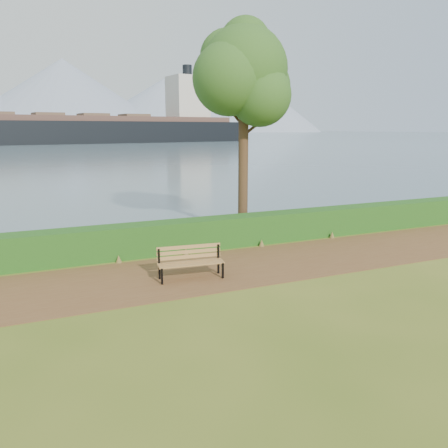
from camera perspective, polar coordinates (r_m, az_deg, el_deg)
name	(u,v)px	position (r m, az deg, el deg)	size (l,w,h in m)	color
ground	(245,270)	(12.48, 2.77, -5.98)	(140.00, 140.00, 0.00)	#49621C
path	(241,266)	(12.74, 2.19, -5.57)	(40.00, 3.40, 0.01)	brown
hedge	(212,233)	(14.64, -1.60, -1.16)	(32.00, 0.85, 1.00)	#1A4C15
water	(47,135)	(270.74, -22.17, 10.71)	(700.00, 510.00, 0.00)	slate
mountains	(28,99)	(417.41, -24.20, 14.65)	(585.00, 190.00, 70.00)	#7B8BA4
bench	(190,260)	(11.69, -4.43, -4.69)	(1.79, 0.70, 0.87)	black
tree	(244,75)	(16.26, 2.63, 18.85)	(3.90, 3.21, 7.75)	#3B2218
cargo_ship	(115,129)	(123.80, -14.11, 11.90)	(79.43, 24.52, 23.82)	black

